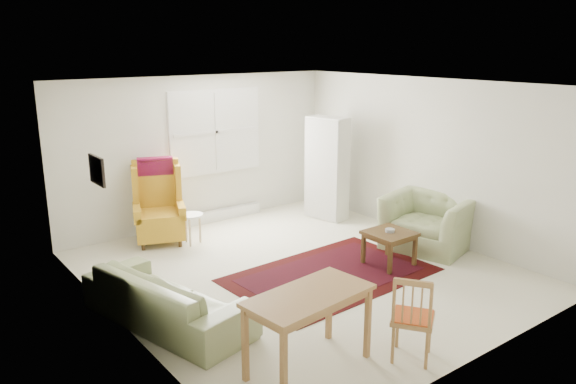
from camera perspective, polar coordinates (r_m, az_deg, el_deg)
room at (r=7.48m, az=0.53°, el=1.41°), size 5.04×5.54×2.51m
rug at (r=7.59m, az=4.38°, el=-8.32°), size 2.74×1.83×0.03m
sofa at (r=6.34m, az=-12.20°, el=-9.48°), size 1.28×2.21×0.84m
armchair at (r=8.67m, az=14.09°, el=-2.51°), size 1.36×1.46×0.95m
wingback_chair at (r=8.79m, az=-13.03°, el=-1.06°), size 0.97×1.00×1.29m
coffee_table at (r=7.95m, az=10.23°, el=-5.64°), size 0.60×0.60×0.49m
stool at (r=8.76m, az=-9.73°, el=-3.70°), size 0.43×0.43×0.48m
cabinet at (r=9.79m, az=4.01°, el=2.41°), size 0.52×0.78×1.79m
desk at (r=5.41m, az=2.12°, el=-13.97°), size 1.28×0.74×0.77m
desk_chair at (r=5.67m, az=12.58°, el=-12.20°), size 0.54×0.54×0.90m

